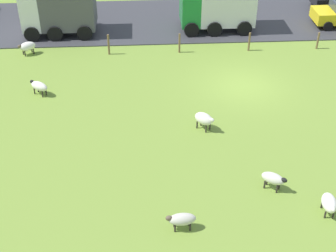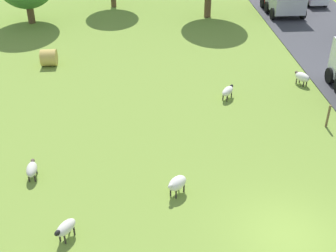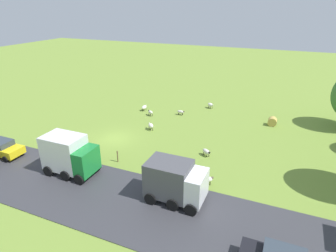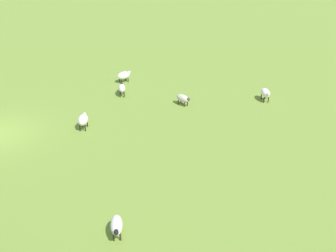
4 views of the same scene
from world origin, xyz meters
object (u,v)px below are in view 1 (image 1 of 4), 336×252
(sheep_6, at_px, (329,203))
(truck_1, at_px, (219,1))
(sheep_2, at_px, (39,86))
(truck_0, at_px, (60,7))
(sheep_4, at_px, (204,119))
(sheep_3, at_px, (182,219))
(sheep_0, at_px, (27,46))
(sheep_5, at_px, (273,179))

(sheep_6, height_order, truck_1, truck_1)
(sheep_2, relative_size, truck_0, 0.25)
(sheep_4, xyz_separation_m, truck_0, (11.65, 7.90, 1.24))
(sheep_2, relative_size, truck_1, 0.24)
(sheep_3, xyz_separation_m, truck_0, (17.94, 6.32, 1.35))
(sheep_3, bearing_deg, truck_0, 19.40)
(sheep_2, relative_size, sheep_4, 1.06)
(sheep_0, height_order, sheep_5, sheep_0)
(sheep_0, height_order, sheep_3, sheep_0)
(sheep_2, distance_m, sheep_3, 11.98)
(sheep_4, distance_m, truck_0, 14.13)
(sheep_0, relative_size, sheep_5, 1.08)
(sheep_6, height_order, truck_0, truck_0)
(sheep_0, relative_size, sheep_4, 1.06)
(truck_0, bearing_deg, sheep_6, -145.90)
(sheep_3, distance_m, truck_0, 19.07)
(sheep_3, height_order, sheep_6, sheep_6)
(sheep_4, height_order, truck_1, truck_1)
(sheep_0, height_order, truck_1, truck_1)
(sheep_2, xyz_separation_m, sheep_3, (-10.00, -6.60, -0.04))
(sheep_2, bearing_deg, sheep_6, -128.22)
(sheep_5, height_order, truck_1, truck_1)
(sheep_5, relative_size, truck_0, 0.23)
(truck_0, bearing_deg, truck_1, -89.63)
(sheep_5, height_order, truck_0, truck_0)
(sheep_4, bearing_deg, sheep_6, -145.93)
(sheep_5, height_order, sheep_6, sheep_6)
(truck_1, bearing_deg, sheep_2, 127.22)
(sheep_4, height_order, sheep_5, sheep_4)
(sheep_3, relative_size, sheep_5, 1.08)
(sheep_2, bearing_deg, sheep_5, -127.83)
(sheep_2, distance_m, sheep_4, 8.98)
(sheep_0, xyz_separation_m, sheep_6, (-14.46, -13.60, -0.01))
(sheep_4, bearing_deg, truck_1, -11.43)
(sheep_5, relative_size, sheep_6, 0.95)
(sheep_0, relative_size, sheep_3, 1.01)
(truck_0, height_order, truck_1, truck_1)
(sheep_2, height_order, sheep_3, sheep_2)
(sheep_0, xyz_separation_m, truck_1, (3.11, -12.02, 1.44))
(sheep_2, height_order, truck_1, truck_1)
(sheep_0, relative_size, sheep_6, 1.03)
(sheep_3, relative_size, sheep_6, 1.02)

